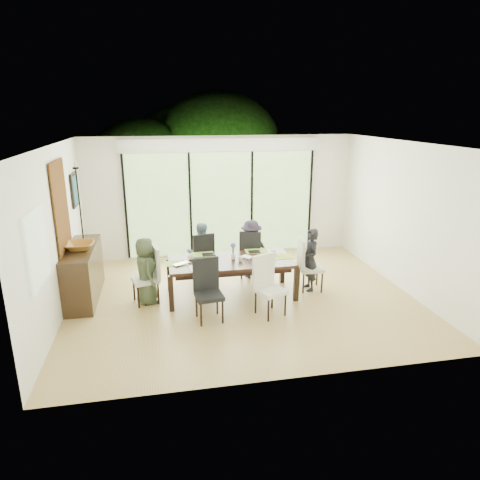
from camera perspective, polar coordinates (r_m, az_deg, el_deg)
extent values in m
cube|color=olive|center=(7.74, 0.35, -7.67)|extent=(6.00, 5.00, 0.01)
cube|color=white|center=(7.06, 0.39, 12.77)|extent=(6.00, 5.00, 0.01)
cube|color=white|center=(9.70, -2.54, 5.78)|extent=(6.00, 0.02, 2.70)
cube|color=silver|center=(4.97, 6.07, -5.19)|extent=(6.00, 0.02, 2.70)
cube|color=silver|center=(7.33, -23.36, 0.77)|extent=(0.02, 5.00, 2.70)
cube|color=silver|center=(8.39, 21.00, 2.93)|extent=(0.02, 5.00, 2.70)
cube|color=#598C3F|center=(9.69, -2.50, 4.87)|extent=(4.20, 0.02, 2.30)
cube|color=white|center=(9.49, -2.59, 12.56)|extent=(4.40, 0.06, 0.28)
cube|color=black|center=(9.61, -15.01, 4.21)|extent=(0.05, 0.04, 2.30)
cube|color=black|center=(9.60, -6.63, 4.67)|extent=(0.05, 0.04, 2.30)
cube|color=black|center=(9.80, 1.58, 5.02)|extent=(0.05, 0.04, 2.30)
cube|color=black|center=(10.19, 9.32, 5.26)|extent=(0.05, 0.04, 2.30)
cube|color=#8CAD7F|center=(6.16, -25.38, -0.90)|extent=(0.02, 0.90, 1.00)
cube|color=#503622|center=(10.90, -3.14, -0.58)|extent=(6.00, 1.80, 0.10)
cube|color=brown|center=(11.50, -3.74, 3.45)|extent=(6.00, 0.08, 0.06)
sphere|color=#14380F|center=(12.24, -12.90, 8.12)|extent=(3.20, 3.20, 3.20)
sphere|color=#14380F|center=(12.91, -2.97, 10.56)|extent=(4.00, 4.00, 4.00)
sphere|color=#14380F|center=(12.58, 5.80, 7.85)|extent=(2.80, 2.80, 2.80)
sphere|color=#14380F|center=(13.52, -7.65, 9.95)|extent=(3.60, 3.60, 3.60)
cube|color=black|center=(7.57, -1.21, -2.87)|extent=(2.18, 1.00, 0.05)
cube|color=black|center=(7.60, -1.21, -3.45)|extent=(1.99, 0.82, 0.09)
cube|color=black|center=(7.20, -9.17, -7.07)|extent=(0.08, 0.08, 0.63)
cube|color=black|center=(7.55, 7.51, -5.83)|extent=(0.08, 0.08, 0.63)
cube|color=black|center=(8.00, -9.40, -4.60)|extent=(0.08, 0.08, 0.63)
cube|color=black|center=(8.32, 5.66, -3.61)|extent=(0.08, 0.08, 0.63)
imported|color=#3C4931|center=(7.51, -12.44, -4.02)|extent=(0.46, 0.61, 1.17)
imported|color=black|center=(7.96, 9.35, -2.62)|extent=(0.35, 0.55, 1.17)
imported|color=#748FA8|center=(8.32, -5.24, -1.61)|extent=(0.60, 0.43, 1.17)
imported|color=#281F2F|center=(8.46, 1.51, -1.21)|extent=(0.60, 0.44, 1.17)
cube|color=#7DA63B|center=(7.47, -8.43, -3.09)|extent=(0.40, 0.29, 0.01)
cube|color=#9BAE3E|center=(7.77, 5.71, -2.21)|extent=(0.40, 0.29, 0.01)
cube|color=olive|center=(7.88, -4.94, -1.91)|extent=(0.40, 0.29, 0.01)
cube|color=#80AA3C|center=(8.04, 2.17, -1.48)|extent=(0.40, 0.29, 0.01)
cube|color=white|center=(7.21, -5.13, -3.71)|extent=(0.40, 0.29, 0.01)
cube|color=black|center=(7.84, -4.17, -1.92)|extent=(0.24, 0.16, 0.01)
cube|color=black|center=(7.98, 1.90, -1.56)|extent=(0.22, 0.15, 0.01)
cube|color=white|center=(7.66, 4.02, -2.45)|extent=(0.27, 0.20, 0.00)
cube|color=white|center=(7.21, -5.13, -3.61)|extent=(0.24, 0.24, 0.02)
cube|color=orange|center=(7.20, -5.14, -3.48)|extent=(0.18, 0.18, 0.01)
cylinder|color=silver|center=(7.60, -0.91, -2.15)|extent=(0.07, 0.07, 0.11)
cylinder|color=#337226|center=(7.56, -0.91, -1.37)|extent=(0.04, 0.04, 0.15)
sphere|color=#5F54D2|center=(7.54, -0.92, -0.71)|extent=(0.10, 0.10, 0.10)
imported|color=silver|center=(7.38, -7.61, -3.24)|extent=(0.36, 0.32, 0.02)
imported|color=white|center=(7.61, -6.62, -2.32)|extent=(0.16, 0.16, 0.09)
imported|color=white|center=(7.48, 0.05, -2.56)|extent=(0.11, 0.11, 0.08)
imported|color=white|center=(7.81, 4.46, -1.76)|extent=(0.15, 0.15, 0.09)
imported|color=white|center=(7.65, 0.57, -2.38)|extent=(0.24, 0.25, 0.02)
cube|color=black|center=(8.04, -20.15, -4.13)|extent=(0.47, 1.67, 0.94)
imported|color=#976121|center=(7.78, -20.64, -0.74)|extent=(0.50, 0.50, 0.12)
cylinder|color=black|center=(8.22, -20.13, -0.08)|extent=(0.10, 0.10, 0.04)
cylinder|color=black|center=(8.07, -20.60, 4.39)|extent=(0.03, 0.03, 1.30)
cylinder|color=black|center=(7.96, -21.08, 8.94)|extent=(0.10, 0.10, 0.03)
cylinder|color=silver|center=(7.96, -21.13, 9.38)|extent=(0.04, 0.04, 0.10)
cube|color=brown|center=(7.63, -22.77, 4.13)|extent=(0.02, 1.00, 1.50)
cube|color=black|center=(8.87, -21.21, 6.26)|extent=(0.03, 0.55, 0.65)
cube|color=#17424B|center=(8.87, -21.08, 6.27)|extent=(0.01, 0.45, 0.55)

